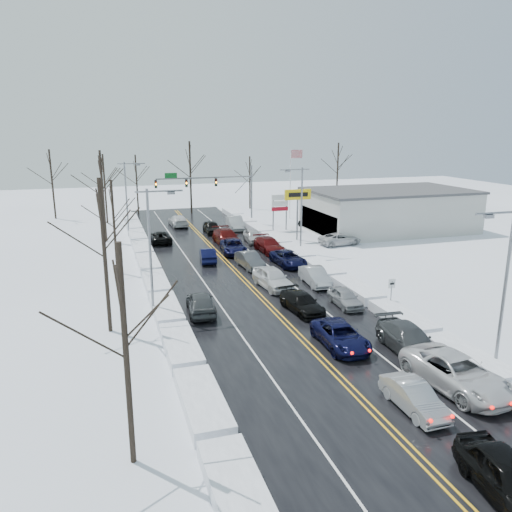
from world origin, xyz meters
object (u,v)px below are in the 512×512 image
object	(u,v)px
traffic_signal_mast	(216,185)
queued_car_0	(506,498)
tires_plus_sign	(298,198)
oncoming_car_0	(208,262)
flagpole	(291,178)
dealership_building	(388,210)

from	to	relation	value
traffic_signal_mast	queued_car_0	world-z (taller)	traffic_signal_mast
tires_plus_sign	oncoming_car_0	world-z (taller)	tires_plus_sign
traffic_signal_mast	flagpole	size ratio (longest dim) A/B	1.33
flagpole	dealership_building	size ratio (longest dim) A/B	0.49
queued_car_0	oncoming_car_0	size ratio (longest dim) A/B	1.15
traffic_signal_mast	dealership_building	size ratio (longest dim) A/B	0.65
flagpole	dealership_building	world-z (taller)	flagpole
queued_car_0	oncoming_car_0	world-z (taller)	queued_car_0
flagpole	oncoming_car_0	bearing A→B (deg)	-129.25
dealership_building	traffic_signal_mast	bearing A→B (deg)	154.05
dealership_building	queued_car_0	xyz separation A→B (m)	(-22.31, -44.08, -2.66)
tires_plus_sign	flagpole	size ratio (longest dim) A/B	0.60
tires_plus_sign	flagpole	world-z (taller)	flagpole
traffic_signal_mast	oncoming_car_0	bearing A→B (deg)	-105.48
dealership_building	oncoming_car_0	world-z (taller)	dealership_building
traffic_signal_mast	tires_plus_sign	world-z (taller)	traffic_signal_mast
tires_plus_sign	flagpole	bearing A→B (deg)	71.56
traffic_signal_mast	oncoming_car_0	size ratio (longest dim) A/B	3.16
queued_car_0	tires_plus_sign	bearing A→B (deg)	86.07
flagpole	oncoming_car_0	xyz separation A→B (m)	(-16.90, -20.68, -5.93)
oncoming_car_0	flagpole	bearing A→B (deg)	-122.07
flagpole	dealership_building	distance (m)	15.24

